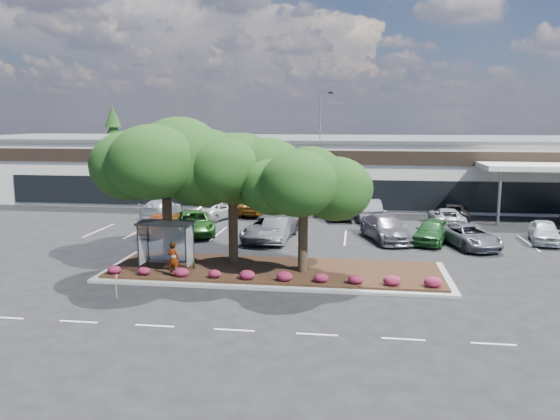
# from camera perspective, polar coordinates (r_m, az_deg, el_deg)

# --- Properties ---
(ground) EXTENTS (160.00, 160.00, 0.00)m
(ground) POSITION_cam_1_polar(r_m,az_deg,el_deg) (24.98, 2.70, -9.33)
(ground) COLOR black
(ground) RESTS_ON ground
(retail_store) EXTENTS (80.40, 25.20, 6.25)m
(retail_store) POSITION_cam_1_polar(r_m,az_deg,el_deg) (57.72, 5.89, 4.50)
(retail_store) COLOR silver
(retail_store) RESTS_ON ground
(landscape_island) EXTENTS (18.00, 6.00, 0.26)m
(landscape_island) POSITION_cam_1_polar(r_m,az_deg,el_deg) (28.97, -0.53, -6.41)
(landscape_island) COLOR #989893
(landscape_island) RESTS_ON ground
(lane_markings) EXTENTS (33.12, 20.06, 0.01)m
(lane_markings) POSITION_cam_1_polar(r_m,az_deg,el_deg) (34.99, 4.04, -3.86)
(lane_markings) COLOR silver
(lane_markings) RESTS_ON ground
(shrub_row) EXTENTS (17.00, 0.80, 0.50)m
(shrub_row) POSITION_cam_1_polar(r_m,az_deg,el_deg) (26.87, -1.20, -6.83)
(shrub_row) COLOR maroon
(shrub_row) RESTS_ON landscape_island
(bus_shelter) EXTENTS (2.75, 1.55, 2.59)m
(bus_shelter) POSITION_cam_1_polar(r_m,az_deg,el_deg) (28.78, -11.76, -2.25)
(bus_shelter) COLOR black
(bus_shelter) RESTS_ON landscape_island
(island_tree_west) EXTENTS (7.20, 7.20, 7.89)m
(island_tree_west) POSITION_cam_1_polar(r_m,az_deg,el_deg) (30.08, -11.79, 1.92)
(island_tree_west) COLOR #14340E
(island_tree_west) RESTS_ON landscape_island
(island_tree_mid) EXTENTS (6.60, 6.60, 7.32)m
(island_tree_mid) POSITION_cam_1_polar(r_m,az_deg,el_deg) (29.80, -4.96, 1.46)
(island_tree_mid) COLOR #14340E
(island_tree_mid) RESTS_ON landscape_island
(island_tree_east) EXTENTS (5.80, 5.80, 6.50)m
(island_tree_east) POSITION_cam_1_polar(r_m,az_deg,el_deg) (27.76, 2.43, 0.05)
(island_tree_east) COLOR #14340E
(island_tree_east) RESTS_ON landscape_island
(conifer_north_west) EXTENTS (4.40, 4.40, 10.00)m
(conifer_north_west) POSITION_cam_1_polar(r_m,az_deg,el_deg) (76.68, -16.95, 6.73)
(conifer_north_west) COLOR #14340E
(conifer_north_west) RESTS_ON ground
(person_waiting) EXTENTS (0.67, 0.47, 1.74)m
(person_waiting) POSITION_cam_1_polar(r_m,az_deg,el_deg) (27.95, -11.09, -5.04)
(person_waiting) COLOR #594C47
(person_waiting) RESTS_ON landscape_island
(light_pole) EXTENTS (1.43, 0.65, 10.72)m
(light_pole) POSITION_cam_1_polar(r_m,az_deg,el_deg) (51.80, 4.28, 5.78)
(light_pole) COLOR #989893
(light_pole) RESTS_ON ground
(survey_stake) EXTENTS (0.08, 0.14, 1.12)m
(survey_stake) POSITION_cam_1_polar(r_m,az_deg,el_deg) (25.99, -16.73, -7.32)
(survey_stake) COLOR tan
(survey_stake) RESTS_ON ground
(car_0) EXTENTS (2.38, 4.44, 1.39)m
(car_0) POSITION_cam_1_polar(r_m,az_deg,el_deg) (39.48, -12.17, -1.51)
(car_0) COLOR maroon
(car_0) RESTS_ON ground
(car_1) EXTENTS (4.61, 6.34, 1.60)m
(car_1) POSITION_cam_1_polar(r_m,az_deg,el_deg) (39.23, -9.03, -1.33)
(car_1) COLOR #1E5418
(car_1) RESTS_ON ground
(car_2) EXTENTS (3.65, 6.19, 1.62)m
(car_2) POSITION_cam_1_polar(r_m,az_deg,el_deg) (36.88, -1.12, -1.88)
(car_2) COLOR #525159
(car_2) RESTS_ON ground
(car_3) EXTENTS (1.72, 4.70, 1.54)m
(car_3) POSITION_cam_1_polar(r_m,az_deg,el_deg) (36.37, -0.42, -2.10)
(car_3) COLOR #5C5C64
(car_3) RESTS_ON ground
(car_4) EXTENTS (3.93, 6.14, 1.66)m
(car_4) POSITION_cam_1_polar(r_m,az_deg,el_deg) (37.35, 11.03, -1.88)
(car_4) COLOR slate
(car_4) RESTS_ON ground
(car_5) EXTENTS (3.32, 5.02, 1.59)m
(car_5) POSITION_cam_1_polar(r_m,az_deg,el_deg) (37.22, 15.62, -2.15)
(car_5) COLOR #205624
(car_5) RESTS_ON ground
(car_6) EXTENTS (3.87, 5.68, 1.44)m
(car_6) POSITION_cam_1_polar(r_m,az_deg,el_deg) (36.76, 19.19, -2.58)
(car_6) COLOR slate
(car_6) RESTS_ON ground
(car_7) EXTENTS (2.53, 4.59, 1.48)m
(car_7) POSITION_cam_1_polar(r_m,az_deg,el_deg) (39.93, 25.90, -2.06)
(car_7) COLOR silver
(car_7) RESTS_ON ground
(car_9) EXTENTS (2.42, 5.35, 1.52)m
(car_9) POSITION_cam_1_polar(r_m,az_deg,el_deg) (46.49, -12.25, 0.19)
(car_9) COLOR #9DA1A9
(car_9) RESTS_ON ground
(car_10) EXTENTS (4.10, 5.47, 1.38)m
(car_10) POSITION_cam_1_polar(r_m,az_deg,el_deg) (45.17, -6.42, -0.01)
(car_10) COLOR silver
(car_10) RESTS_ON ground
(car_11) EXTENTS (3.66, 5.91, 1.53)m
(car_11) POSITION_cam_1_polar(r_m,az_deg,el_deg) (46.54, -1.97, 0.42)
(car_11) COLOR brown
(car_11) RESTS_ON ground
(car_12) EXTENTS (2.57, 5.39, 1.70)m
(car_12) POSITION_cam_1_polar(r_m,az_deg,el_deg) (45.20, 6.11, 0.22)
(car_12) COLOR #5A5A61
(car_12) RESTS_ON ground
(car_13) EXTENTS (2.32, 5.36, 1.72)m
(car_13) POSITION_cam_1_polar(r_m,az_deg,el_deg) (44.89, 9.16, 0.09)
(car_13) COLOR slate
(car_13) RESTS_ON ground
(car_14) EXTENTS (2.35, 5.08, 1.41)m
(car_14) POSITION_cam_1_polar(r_m,az_deg,el_deg) (43.36, 16.99, -0.73)
(car_14) COLOR #999FA5
(car_14) RESTS_ON ground
(car_15) EXTENTS (2.98, 5.37, 1.42)m
(car_15) POSITION_cam_1_polar(r_m,az_deg,el_deg) (45.85, 17.65, -0.23)
(car_15) COLOR black
(car_15) RESTS_ON ground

